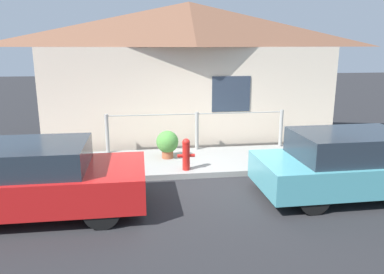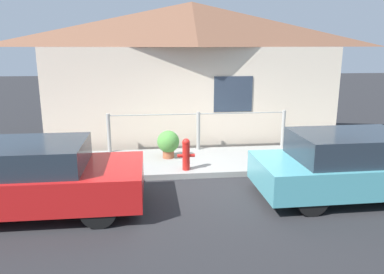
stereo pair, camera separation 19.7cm
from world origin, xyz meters
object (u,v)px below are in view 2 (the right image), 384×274
object	(u,v)px
fire_hydrant	(186,154)
potted_plant_near_hydrant	(168,143)
car_left	(33,177)
car_right	(354,165)

from	to	relation	value
fire_hydrant	potted_plant_near_hydrant	world-z (taller)	fire_hydrant
fire_hydrant	potted_plant_near_hydrant	size ratio (longest dim) A/B	1.05
potted_plant_near_hydrant	fire_hydrant	bearing A→B (deg)	-70.32
car_left	potted_plant_near_hydrant	xyz separation A→B (m)	(2.54, 2.59, -0.12)
fire_hydrant	potted_plant_near_hydrant	bearing A→B (deg)	109.68
car_left	fire_hydrant	bearing A→B (deg)	29.26
fire_hydrant	potted_plant_near_hydrant	distance (m)	1.05
car_right	potted_plant_near_hydrant	size ratio (longest dim) A/B	5.56
car_left	fire_hydrant	xyz separation A→B (m)	(2.89, 1.60, -0.13)
car_right	fire_hydrant	distance (m)	3.54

